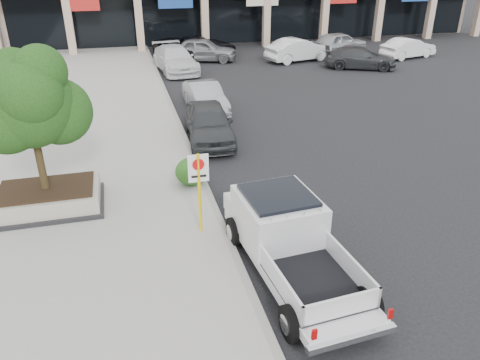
# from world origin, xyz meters

# --- Properties ---
(ground) EXTENTS (120.00, 120.00, 0.00)m
(ground) POSITION_xyz_m (0.00, 0.00, 0.00)
(ground) COLOR black
(ground) RESTS_ON ground
(sidewalk) EXTENTS (8.00, 52.00, 0.15)m
(sidewalk) POSITION_xyz_m (-5.50, 6.00, 0.07)
(sidewalk) COLOR gray
(sidewalk) RESTS_ON ground
(curb) EXTENTS (0.20, 52.00, 0.15)m
(curb) POSITION_xyz_m (-1.55, 6.00, 0.07)
(curb) COLOR gray
(curb) RESTS_ON ground
(planter) EXTENTS (3.20, 2.20, 0.68)m
(planter) POSITION_xyz_m (-6.40, 3.08, 0.48)
(planter) COLOR black
(planter) RESTS_ON sidewalk
(planter_tree) EXTENTS (2.90, 2.55, 4.00)m
(planter_tree) POSITION_xyz_m (-6.27, 3.23, 3.41)
(planter_tree) COLOR black
(planter_tree) RESTS_ON planter
(no_parking_sign) EXTENTS (0.55, 0.09, 2.30)m
(no_parking_sign) POSITION_xyz_m (-2.19, 0.68, 1.63)
(no_parking_sign) COLOR yellow
(no_parking_sign) RESTS_ON sidewalk
(hedge) EXTENTS (1.10, 0.99, 0.93)m
(hedge) POSITION_xyz_m (-1.95, 3.54, 0.62)
(hedge) COLOR #1C4E16
(hedge) RESTS_ON sidewalk
(pickup_truck) EXTENTS (2.50, 5.74, 1.76)m
(pickup_truck) POSITION_xyz_m (-0.35, -1.68, 0.88)
(pickup_truck) COLOR silver
(pickup_truck) RESTS_ON ground
(curb_car_a) EXTENTS (2.17, 4.62, 1.53)m
(curb_car_a) POSITION_xyz_m (-0.56, 7.66, 0.76)
(curb_car_a) COLOR #303336
(curb_car_a) RESTS_ON ground
(curb_car_b) EXTENTS (1.72, 4.24, 1.37)m
(curb_car_b) POSITION_xyz_m (0.03, 11.62, 0.68)
(curb_car_b) COLOR #929399
(curb_car_b) RESTS_ON ground
(curb_car_c) EXTENTS (2.76, 5.60, 1.57)m
(curb_car_c) POSITION_xyz_m (-0.29, 20.25, 0.78)
(curb_car_c) COLOR silver
(curb_car_c) RESTS_ON ground
(curb_car_d) EXTENTS (2.54, 5.19, 1.42)m
(curb_car_d) POSITION_xyz_m (0.04, 23.97, 0.71)
(curb_car_d) COLOR black
(curb_car_d) RESTS_ON ground
(lot_car_a) EXTENTS (5.04, 3.21, 1.60)m
(lot_car_a) POSITION_xyz_m (2.00, 22.81, 0.80)
(lot_car_a) COLOR gray
(lot_car_a) RESTS_ON ground
(lot_car_b) EXTENTS (5.05, 2.75, 1.58)m
(lot_car_b) POSITION_xyz_m (8.56, 21.14, 0.79)
(lot_car_b) COLOR silver
(lot_car_b) RESTS_ON ground
(lot_car_c) EXTENTS (5.07, 3.63, 1.36)m
(lot_car_c) POSITION_xyz_m (11.68, 17.96, 0.68)
(lot_car_c) COLOR #2B2D30
(lot_car_c) RESTS_ON ground
(lot_car_d) EXTENTS (6.05, 4.08, 1.54)m
(lot_car_d) POSITION_xyz_m (2.00, 24.10, 0.77)
(lot_car_d) COLOR black
(lot_car_d) RESTS_ON ground
(lot_car_e) EXTENTS (5.19, 3.48, 1.64)m
(lot_car_e) POSITION_xyz_m (12.37, 22.69, 0.82)
(lot_car_e) COLOR #A5A7AD
(lot_car_e) RESTS_ON ground
(lot_car_f) EXTENTS (4.53, 2.54, 1.41)m
(lot_car_f) POSITION_xyz_m (16.67, 20.16, 0.71)
(lot_car_f) COLOR silver
(lot_car_f) RESTS_ON ground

